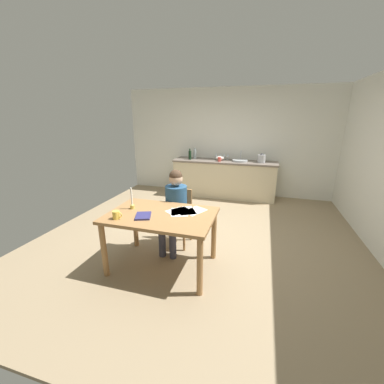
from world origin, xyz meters
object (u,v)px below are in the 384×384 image
(wine_glass_back_left, at_px, (220,155))
(wine_glass_back_right, at_px, (216,155))
(sink_unit, at_px, (240,160))
(bottle_oil, at_px, (190,155))
(dining_table, at_px, (161,222))
(mixing_bowl, at_px, (220,158))
(wine_glass_by_kettle, at_px, (224,155))
(wine_glass_near_sink, at_px, (228,155))
(bottle_vinegar, at_px, (195,154))
(coffee_mug, at_px, (116,215))
(candlestick, at_px, (132,203))
(person_seated, at_px, (175,205))
(book_magazine, at_px, (143,216))
(teacup_on_counter, at_px, (219,159))
(stovetop_kettle, at_px, (261,158))
(chair_at_table, at_px, (178,214))

(wine_glass_back_left, distance_m, wine_glass_back_right, 0.11)
(sink_unit, distance_m, bottle_oil, 1.23)
(dining_table, relative_size, bottle_oil, 5.01)
(mixing_bowl, relative_size, wine_glass_back_left, 1.46)
(bottle_oil, bearing_deg, wine_glass_by_kettle, 15.89)
(wine_glass_near_sink, bearing_deg, bottle_oil, -165.63)
(bottle_vinegar, xyz_separation_m, wine_glass_by_kettle, (0.72, 0.11, -0.01))
(coffee_mug, distance_m, bottle_vinegar, 3.54)
(candlestick, relative_size, wine_glass_back_left, 1.86)
(person_seated, height_order, wine_glass_by_kettle, person_seated)
(sink_unit, bearing_deg, wine_glass_back_left, 163.75)
(dining_table, xyz_separation_m, wine_glass_back_left, (0.15, 3.36, 0.36))
(person_seated, relative_size, mixing_bowl, 5.33)
(coffee_mug, relative_size, wine_glass_back_left, 0.79)
(book_magazine, xyz_separation_m, teacup_on_counter, (0.36, 3.21, 0.18))
(stovetop_kettle, distance_m, wine_glass_near_sink, 0.82)
(dining_table, distance_m, coffee_mug, 0.55)
(bottle_oil, bearing_deg, mixing_bowl, 10.06)
(bottle_vinegar, distance_m, wine_glass_near_sink, 0.82)
(bottle_oil, distance_m, wine_glass_near_sink, 0.94)
(coffee_mug, bearing_deg, wine_glass_back_left, 80.63)
(bottle_oil, relative_size, wine_glass_back_right, 1.73)
(wine_glass_near_sink, height_order, teacup_on_counter, wine_glass_near_sink)
(coffee_mug, xyz_separation_m, wine_glass_back_left, (0.60, 3.65, 0.20))
(chair_at_table, bearing_deg, dining_table, -88.65)
(dining_table, height_order, wine_glass_by_kettle, wine_glass_by_kettle)
(coffee_mug, distance_m, candlestick, 0.35)
(person_seated, relative_size, wine_glass_by_kettle, 7.76)
(bottle_vinegar, xyz_separation_m, wine_glass_near_sink, (0.81, 0.11, -0.01))
(mixing_bowl, bearing_deg, bottle_oil, -169.94)
(sink_unit, height_order, wine_glass_by_kettle, sink_unit)
(mixing_bowl, bearing_deg, person_seated, -93.84)
(dining_table, distance_m, candlestick, 0.48)
(wine_glass_by_kettle, bearing_deg, mixing_bowl, -128.52)
(candlestick, xyz_separation_m, mixing_bowl, (0.60, 3.20, 0.11))
(book_magazine, bearing_deg, coffee_mug, -173.28)
(wine_glass_by_kettle, xyz_separation_m, wine_glass_back_right, (-0.20, 0.00, 0.00))
(chair_at_table, relative_size, bottle_oil, 3.20)
(chair_at_table, distance_m, stovetop_kettle, 2.83)
(coffee_mug, height_order, mixing_bowl, mixing_bowl)
(sink_unit, relative_size, bottle_oil, 1.35)
(bottle_vinegar, bearing_deg, dining_table, -81.68)
(candlestick, relative_size, bottle_vinegar, 1.06)
(wine_glass_back_right, bearing_deg, bottle_oil, -159.40)
(candlestick, bearing_deg, mixing_bowl, 79.40)
(stovetop_kettle, bearing_deg, person_seated, -113.50)
(stovetop_kettle, bearing_deg, mixing_bowl, 177.19)
(wine_glass_back_left, bearing_deg, teacup_on_counter, -84.15)
(wine_glass_back_left, bearing_deg, person_seated, -93.49)
(sink_unit, distance_m, wine_glass_back_right, 0.63)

